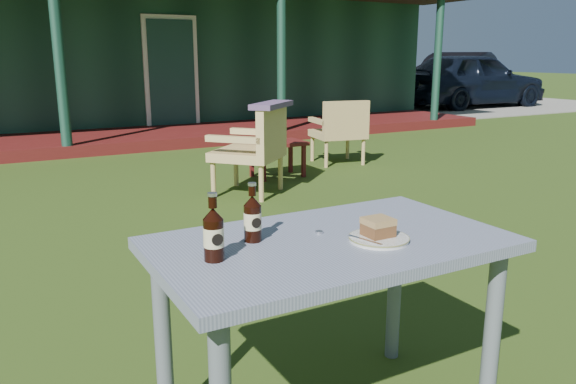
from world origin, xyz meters
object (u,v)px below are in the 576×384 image
plate (379,238)px  armchair_left (255,146)px  cola_bottle_near (253,218)px  car_far (465,76)px  side_table (278,147)px  cake_slice (378,227)px  car_near (471,80)px  armchair_right (340,128)px  cafe_table (330,267)px  cola_bottle_far (214,234)px

plate → armchair_left: armchair_left is taller
plate → cola_bottle_near: (-0.37, 0.20, 0.07)m
car_far → plate: size_ratio=21.42×
plate → side_table: 4.43m
cake_slice → cola_bottle_near: (-0.38, 0.19, 0.03)m
car_near → cola_bottle_near: car_near is taller
side_table → armchair_right: bearing=15.9°
cafe_table → cola_bottle_near: bearing=156.0°
car_far → armchair_right: bearing=101.3°
plate → cake_slice: cake_slice is taller
cola_bottle_near → cola_bottle_far: bearing=-149.0°
cake_slice → armchair_right: armchair_right is taller
car_near → cake_slice: (-10.34, -9.37, 0.05)m
cafe_table → armchair_right: bearing=55.5°
cafe_table → side_table: cafe_table is taller
car_far → plate: bearing=107.6°
armchair_right → cola_bottle_near: bearing=-127.4°
armchair_left → car_far: bearing=35.7°
cake_slice → cola_bottle_far: cola_bottle_far is taller
car_far → side_table: size_ratio=7.28×
armchair_left → cake_slice: bearing=-109.1°
car_near → plate: car_near is taller
car_far → cola_bottle_near: car_far is taller
side_table → cola_bottle_near: bearing=-118.9°
cola_bottle_near → armchair_left: cola_bottle_near is taller
armchair_left → cafe_table: bearing=-111.5°
cafe_table → armchair_right: armchair_right is taller
armchair_left → side_table: size_ratio=1.44×
cafe_table → cake_slice: bearing=-32.0°
side_table → car_near: bearing=31.8°
car_far → armchair_right: 11.53m
cafe_table → cola_bottle_near: cola_bottle_near is taller
cola_bottle_far → side_table: (2.31, 3.96, -0.46)m
cafe_table → cake_slice: size_ratio=13.04×
cake_slice → side_table: bearing=66.6°
cake_slice → armchair_right: size_ratio=0.12×
cola_bottle_far → armchair_right: (3.35, 4.26, -0.36)m
side_table → armchair_left: bearing=-132.6°
cafe_table → cola_bottle_far: (-0.42, -0.00, 0.19)m
car_near → armchair_right: size_ratio=5.29×
plate → cola_bottle_far: bearing=170.3°
car_near → cafe_table: size_ratio=3.52×
cola_bottle_near → car_far: bearing=41.6°
cafe_table → plate: bearing=-36.4°
armchair_right → side_table: (-1.04, -0.30, -0.11)m
cola_bottle_near → side_table: bearing=61.1°
cola_bottle_near → car_near: bearing=40.6°
plate → side_table: size_ratio=0.34×
plate → car_near: bearing=42.2°
car_far → cola_bottle_near: bearing=106.2°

